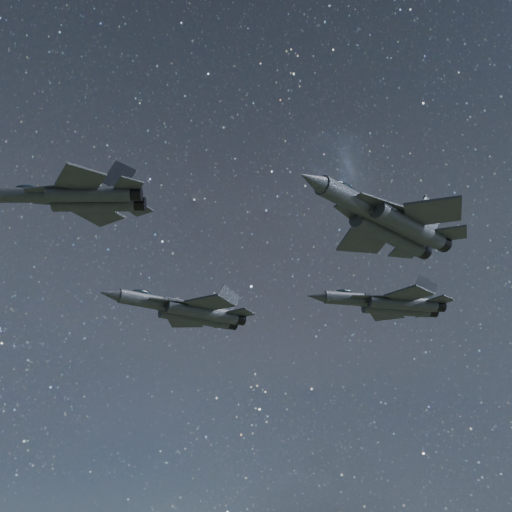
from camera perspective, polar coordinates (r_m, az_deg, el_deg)
name	(u,v)px	position (r m, az deg, el deg)	size (l,w,h in m)	color
jet_lead	(78,197)	(59.58, -16.59, 5.42)	(16.53, 11.01, 4.20)	#2C3037
jet_left	(187,310)	(77.37, -6.55, -5.14)	(20.24, 13.99, 5.08)	#2C3037
jet_right	(388,222)	(54.97, 12.48, 3.22)	(19.27, 12.75, 4.92)	#2C3037
jet_slot	(388,303)	(82.28, 12.49, -4.41)	(19.77, 13.71, 4.97)	#2C3037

